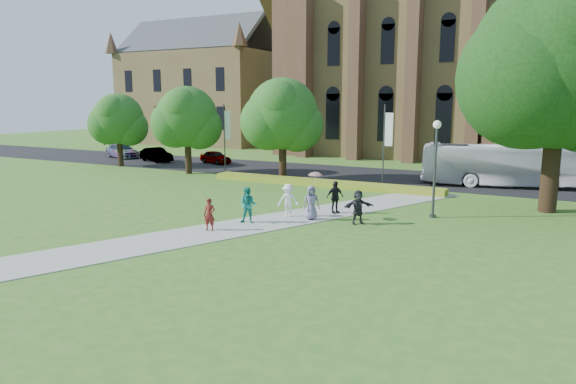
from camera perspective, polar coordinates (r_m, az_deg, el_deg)
The scene contains 24 objects.
ground at distance 25.76m, azimuth -3.97°, elevation -3.98°, with size 160.00×160.00×0.00m, color #356E21.
road at distance 43.77m, azimuth 9.78°, elevation 1.76°, with size 160.00×10.00×0.02m, color black.
footpath at distance 26.59m, azimuth -2.84°, elevation -3.48°, with size 3.20×30.00×0.04m, color #B2B2A8.
flower_hedge at distance 38.13m, azimuth 3.80°, elevation 0.99°, with size 18.00×1.40×0.45m, color gold.
cathedral at distance 61.47m, azimuth 25.38°, elevation 15.46°, with size 52.60×18.25×28.00m.
building_west at distance 78.93m, azimuth -9.41°, elevation 12.14°, with size 22.00×14.00×18.30m.
streetlamp at distance 28.51m, azimuth 16.07°, elevation 3.75°, with size 0.44×0.44×5.24m.
large_tree at distance 32.37m, azimuth 28.00°, elevation 12.69°, with size 9.60×9.60×13.20m.
street_tree_0 at distance 45.11m, azimuth -11.16°, elevation 8.17°, with size 5.20×5.20×7.50m.
street_tree_1 at distance 40.57m, azimuth -0.61°, elevation 8.65°, with size 5.60×5.60×8.05m.
street_tree_2 at distance 51.90m, azimuth -18.33°, elevation 7.70°, with size 4.80×4.80×6.95m.
banner_pole_0 at distance 38.21m, azimuth 10.76°, elevation 5.63°, with size 0.70×0.10×6.00m.
banner_pole_1 at distance 44.30m, azimuth -6.95°, elevation 6.33°, with size 0.70×0.10×6.00m.
tour_coach at distance 40.90m, azimuth 22.69°, elevation 2.83°, with size 2.71×11.57×3.22m, color white.
car_0 at distance 52.14m, azimuth -8.06°, elevation 3.86°, with size 1.53×3.79×1.29m, color gray.
car_1 at distance 54.93m, azimuth -14.43°, elevation 4.04°, with size 1.52×4.36×1.44m, color gray.
car_2 at distance 59.95m, azimuth -17.95°, elevation 4.37°, with size 2.09×5.15×1.49m, color gray.
pedestrian_0 at distance 25.16m, azimuth -8.72°, elevation -2.49°, with size 0.57×0.38×1.57m, color maroon.
pedestrian_1 at distance 26.39m, azimuth -4.47°, elevation -1.48°, with size 0.91×0.71×1.87m, color #1C8D7B.
pedestrian_2 at distance 27.79m, azimuth 0.01°, elevation -0.94°, with size 1.15×0.66×1.79m, color white.
pedestrian_3 at distance 28.78m, azimuth 5.24°, elevation -0.57°, with size 1.07×0.44×1.82m, color black.
pedestrian_4 at distance 27.14m, azimuth 2.60°, elevation -1.19°, with size 0.89×0.58×1.82m, color slate.
pedestrian_5 at distance 26.48m, azimuth 7.80°, elevation -1.65°, with size 1.61×0.51×1.74m, color #26242B.
parasol at distance 26.94m, azimuth 3.05°, elevation 1.38°, with size 0.73×0.73×0.64m, color #ECA7BD.
Camera 1 is at (13.05, -21.30, 6.27)m, focal length 32.00 mm.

